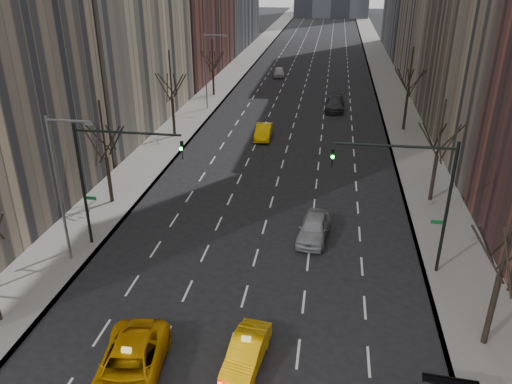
% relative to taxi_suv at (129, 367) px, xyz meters
% --- Properties ---
extents(sidewalk_left, '(4.50, 320.00, 0.15)m').
position_rel_taxi_suv_xyz_m(sidewalk_left, '(-8.38, 68.79, -0.74)').
color(sidewalk_left, slate).
rests_on(sidewalk_left, ground).
extents(sidewalk_right, '(4.50, 320.00, 0.15)m').
position_rel_taxi_suv_xyz_m(sidewalk_right, '(16.12, 68.79, -0.74)').
color(sidewalk_right, slate).
rests_on(sidewalk_right, ground).
extents(tree_lw_b, '(3.36, 3.50, 7.82)m').
position_rel_taxi_suv_xyz_m(tree_lw_b, '(-8.13, 16.79, 2.90)').
color(tree_lw_b, black).
rests_on(tree_lw_b, ground).
extents(tree_lw_c, '(3.36, 3.50, 8.74)m').
position_rel_taxi_suv_xyz_m(tree_lw_c, '(-8.13, 32.79, 3.22)').
color(tree_lw_c, black).
rests_on(tree_lw_c, ground).
extents(tree_lw_d, '(3.36, 3.50, 7.36)m').
position_rel_taxi_suv_xyz_m(tree_lw_d, '(-8.13, 50.79, 2.75)').
color(tree_lw_d, black).
rests_on(tree_lw_d, ground).
extents(tree_rw_a, '(3.36, 3.50, 8.28)m').
position_rel_taxi_suv_xyz_m(tree_rw_a, '(15.87, 4.79, 3.06)').
color(tree_rw_a, black).
rests_on(tree_rw_a, ground).
extents(tree_rw_b, '(3.36, 3.50, 7.82)m').
position_rel_taxi_suv_xyz_m(tree_rw_b, '(15.87, 20.79, 2.90)').
color(tree_rw_b, black).
rests_on(tree_rw_b, ground).
extents(tree_rw_c, '(3.36, 3.50, 8.74)m').
position_rel_taxi_suv_xyz_m(tree_rw_c, '(15.87, 38.79, 3.22)').
color(tree_rw_c, black).
rests_on(tree_rw_c, ground).
extents(traffic_mast_left, '(6.69, 0.39, 8.00)m').
position_rel_taxi_suv_xyz_m(traffic_mast_left, '(-5.23, 10.79, 4.67)').
color(traffic_mast_left, black).
rests_on(traffic_mast_left, ground).
extents(traffic_mast_right, '(6.69, 0.39, 8.00)m').
position_rel_taxi_suv_xyz_m(traffic_mast_right, '(12.98, 10.79, 4.67)').
color(traffic_mast_right, black).
rests_on(traffic_mast_right, ground).
extents(streetlight_near, '(2.83, 0.22, 9.00)m').
position_rel_taxi_suv_xyz_m(streetlight_near, '(-6.97, 8.79, 4.80)').
color(streetlight_near, slate).
rests_on(streetlight_near, ground).
extents(streetlight_far, '(2.83, 0.22, 9.00)m').
position_rel_taxi_suv_xyz_m(streetlight_far, '(-6.97, 43.79, 4.80)').
color(streetlight_far, slate).
rests_on(streetlight_far, ground).
extents(taxi_suv, '(3.43, 6.17, 1.63)m').
position_rel_taxi_suv_xyz_m(taxi_suv, '(0.00, 0.00, 0.00)').
color(taxi_suv, orange).
rests_on(taxi_suv, ground).
extents(taxi_sedan, '(1.90, 4.19, 1.33)m').
position_rel_taxi_suv_xyz_m(taxi_sedan, '(4.83, 1.80, -0.15)').
color(taxi_sedan, '#FFB405').
rests_on(taxi_sedan, ground).
extents(silver_sedan_ahead, '(2.33, 4.75, 1.56)m').
position_rel_taxi_suv_xyz_m(silver_sedan_ahead, '(7.30, 13.76, -0.04)').
color(silver_sedan_ahead, gray).
rests_on(silver_sedan_ahead, ground).
extents(far_taxi, '(1.69, 4.50, 1.47)m').
position_rel_taxi_suv_xyz_m(far_taxi, '(1.17, 33.73, -0.08)').
color(far_taxi, '#FFC005').
rests_on(far_taxi, ground).
extents(far_suv_grey, '(2.45, 5.74, 1.65)m').
position_rel_taxi_suv_xyz_m(far_suv_grey, '(8.37, 46.00, 0.01)').
color(far_suv_grey, '#2D2D32').
rests_on(far_suv_grey, ground).
extents(far_car_white, '(2.12, 4.41, 1.45)m').
position_rel_taxi_suv_xyz_m(far_car_white, '(-0.66, 64.66, -0.09)').
color(far_car_white, silver).
rests_on(far_car_white, ground).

